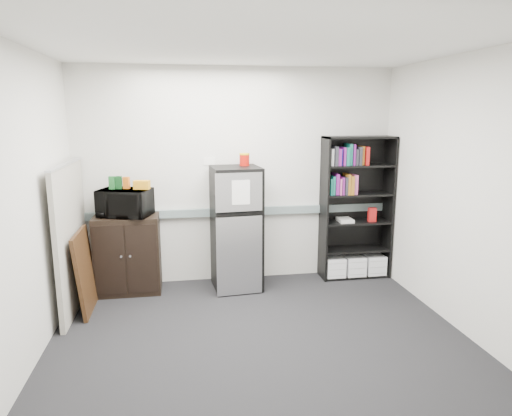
{
  "coord_description": "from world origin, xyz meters",
  "views": [
    {
      "loc": [
        -0.7,
        -3.95,
        2.13
      ],
      "look_at": [
        0.1,
        0.9,
        1.11
      ],
      "focal_mm": 32.0,
      "sensor_mm": 36.0,
      "label": 1
    }
  ],
  "objects_px": {
    "refrigerator": "(236,228)",
    "bookshelf": "(356,209)",
    "microwave": "(125,203)",
    "cubicle_partition": "(71,238)",
    "cabinet": "(128,254)"
  },
  "relations": [
    {
      "from": "cubicle_partition",
      "to": "refrigerator",
      "type": "relative_size",
      "value": 1.07
    },
    {
      "from": "refrigerator",
      "to": "bookshelf",
      "type": "bearing_deg",
      "value": 0.54
    },
    {
      "from": "bookshelf",
      "to": "cabinet",
      "type": "xyz_separation_m",
      "value": [
        -2.89,
        -0.06,
        -0.44
      ]
    },
    {
      "from": "microwave",
      "to": "cubicle_partition",
      "type": "bearing_deg",
      "value": -124.32
    },
    {
      "from": "cubicle_partition",
      "to": "bookshelf",
      "type": "bearing_deg",
      "value": 8.06
    },
    {
      "from": "bookshelf",
      "to": "cabinet",
      "type": "distance_m",
      "value": 2.93
    },
    {
      "from": "bookshelf",
      "to": "cabinet",
      "type": "relative_size",
      "value": 1.96
    },
    {
      "from": "bookshelf",
      "to": "cabinet",
      "type": "height_order",
      "value": "bookshelf"
    },
    {
      "from": "cubicle_partition",
      "to": "refrigerator",
      "type": "bearing_deg",
      "value": 10.49
    },
    {
      "from": "microwave",
      "to": "bookshelf",
      "type": "bearing_deg",
      "value": 20.12
    },
    {
      "from": "bookshelf",
      "to": "microwave",
      "type": "bearing_deg",
      "value": -178.41
    },
    {
      "from": "cubicle_partition",
      "to": "microwave",
      "type": "height_order",
      "value": "cubicle_partition"
    },
    {
      "from": "cabinet",
      "to": "microwave",
      "type": "distance_m",
      "value": 0.63
    },
    {
      "from": "bookshelf",
      "to": "cabinet",
      "type": "bearing_deg",
      "value": -178.72
    },
    {
      "from": "cabinet",
      "to": "microwave",
      "type": "bearing_deg",
      "value": -90.0
    }
  ]
}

